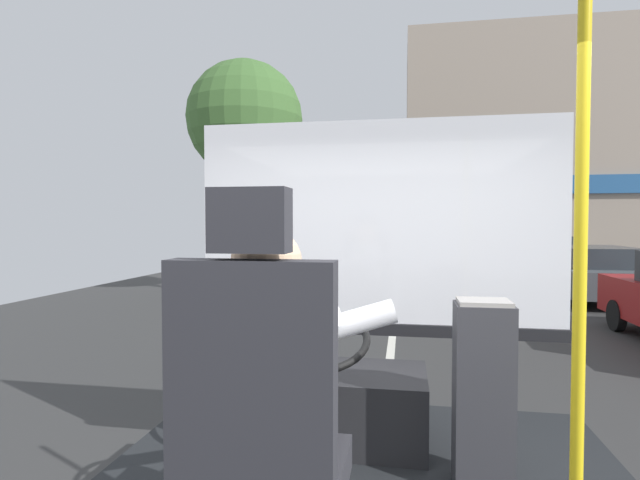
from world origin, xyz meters
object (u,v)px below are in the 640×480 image
driver_seat (262,443)px  parked_car_blue (508,249)px  parked_car_silver (537,256)px  handrail_pole (580,276)px  bus_driver (273,373)px  parked_car_charcoal (591,272)px  fare_box (483,394)px  steering_console (329,401)px

driver_seat → parked_car_blue: bearing=76.8°
driver_seat → parked_car_silver: bearing=73.2°
handrail_pole → parked_car_silver: handrail_pole is taller
bus_driver → parked_car_charcoal: (4.94, 11.37, -0.73)m
fare_box → parked_car_silver: fare_box is taller
driver_seat → steering_console: bearing=90.0°
steering_console → fare_box: fare_box is taller
bus_driver → parked_car_silver: 16.95m
driver_seat → handrail_pole: (1.01, 0.39, 0.49)m
parked_car_charcoal → handrail_pole: bearing=-109.4°
driver_seat → parked_car_charcoal: size_ratio=0.33×
parked_car_blue → parked_car_silver: bearing=-90.0°
fare_box → parked_car_charcoal: size_ratio=0.22×
driver_seat → handrail_pole: bearing=20.9°
fare_box → bus_driver: bearing=-133.6°
steering_console → parked_car_blue: (4.92, 19.69, -0.12)m
steering_console → handrail_pole: (1.01, -0.93, 0.84)m
parked_car_charcoal → bus_driver: bearing=-113.5°
steering_console → fare_box: (0.79, -0.36, 0.22)m
parked_car_silver → parked_car_blue: parked_car_blue is taller
handrail_pole → parked_car_blue: handrail_pole is taller
fare_box → driver_seat: bearing=-129.6°
driver_seat → parked_car_blue: (4.92, 21.01, -0.47)m
steering_console → driver_seat: bearing=-90.0°
bus_driver → driver_seat: bearing=-90.0°
handrail_pole → parked_car_blue: (3.90, 20.62, -0.96)m
handrail_pole → bus_driver: bearing=-165.5°
bus_driver → parked_car_blue: (4.92, 20.89, -0.65)m
bus_driver → parked_car_silver: (4.92, 16.21, -0.65)m
parked_car_charcoal → parked_car_blue: 9.52m
bus_driver → parked_car_charcoal: bearing=66.5°
steering_console → bus_driver: bearing=-90.0°
driver_seat → parked_car_charcoal: bearing=66.8°
bus_driver → parked_car_charcoal: 12.42m
parked_car_blue → steering_console: bearing=-104.0°
bus_driver → steering_console: (0.00, 1.19, -0.53)m
bus_driver → parked_car_charcoal: size_ratio=0.20×
fare_box → parked_car_blue: (4.13, 20.06, -0.34)m
parked_car_silver → bus_driver: bearing=-106.9°
parked_car_charcoal → driver_seat: bearing=-113.2°
steering_console → fare_box: bearing=-24.8°
handrail_pole → parked_car_charcoal: bearing=70.6°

